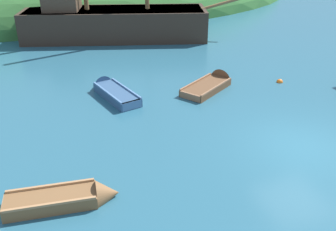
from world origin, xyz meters
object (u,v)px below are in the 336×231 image
Objects in this scene: rowboat_portside at (213,85)px; buoy_orange at (280,82)px; rowboat_far at (68,200)px; sailing_ship at (113,27)px; rowboat_center at (112,92)px.

rowboat_portside is 10.99× the size of buoy_orange.
buoy_orange is (10.98, 5.84, -0.12)m from rowboat_far.
buoy_orange is at bearing -43.35° from rowboat_portside.
rowboat_far is at bearing -151.98° from buoy_orange.
sailing_ship reaches higher than rowboat_portside.
sailing_ship is at bearing 70.97° from rowboat_portside.
rowboat_portside is (2.61, -10.07, -0.69)m from sailing_ship.
sailing_ship is at bearing -26.97° from rowboat_center.
rowboat_center is 1.14× the size of rowboat_far.
rowboat_portside reaches higher than rowboat_far.
rowboat_portside is 3.45m from buoy_orange.
rowboat_center is 11.56× the size of buoy_orange.
rowboat_center is at bearing 74.36° from rowboat_far.
sailing_ship is 9.67m from rowboat_center.
rowboat_far is (-4.96, -16.50, -0.67)m from sailing_ship.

